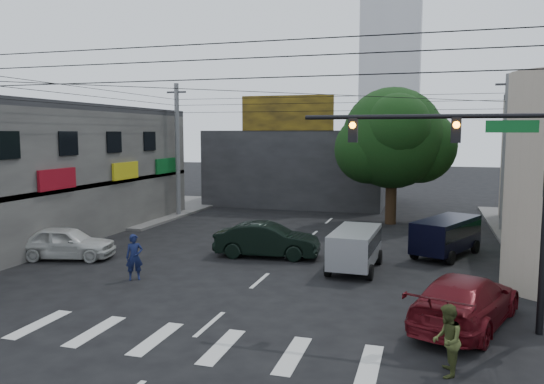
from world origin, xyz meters
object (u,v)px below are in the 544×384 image
at_px(maroon_sedan, 465,300).
at_px(pedestrian_olive, 447,340).
at_px(silver_minivan, 355,250).
at_px(dark_sedan, 267,240).
at_px(white_compact, 66,243).
at_px(utility_pole_far_left, 178,151).
at_px(traffic_officer, 134,257).
at_px(traffic_gantry, 485,167).
at_px(street_tree, 392,138).
at_px(navy_van, 446,237).
at_px(utility_pole_far_right, 505,154).

height_order(maroon_sedan, pedestrian_olive, pedestrian_olive).
distance_m(maroon_sedan, silver_minivan, 6.96).
distance_m(dark_sedan, silver_minivan, 4.48).
bearing_deg(white_compact, utility_pole_far_left, -10.29).
bearing_deg(pedestrian_olive, white_compact, -112.46).
bearing_deg(maroon_sedan, traffic_officer, 11.95).
xyz_separation_m(dark_sedan, silver_minivan, (4.29, -1.26, 0.06)).
height_order(utility_pole_far_left, pedestrian_olive, utility_pole_far_left).
height_order(traffic_gantry, utility_pole_far_left, utility_pole_far_left).
bearing_deg(traffic_officer, street_tree, 28.00).
distance_m(street_tree, traffic_officer, 19.05).
bearing_deg(pedestrian_olive, dark_sedan, -141.77).
height_order(street_tree, navy_van, street_tree).
height_order(navy_van, traffic_officer, traffic_officer).
distance_m(maroon_sedan, traffic_officer, 12.40).
bearing_deg(maroon_sedan, traffic_gantry, -177.13).
distance_m(utility_pole_far_left, silver_minivan, 18.26).
bearing_deg(street_tree, utility_pole_far_left, -176.05).
xyz_separation_m(navy_van, traffic_officer, (-12.00, -7.80, 0.02)).
xyz_separation_m(utility_pole_far_right, traffic_officer, (-15.33, -15.25, -3.68)).
xyz_separation_m(utility_pole_far_left, dark_sedan, (9.58, -10.01, -3.80)).
xyz_separation_m(maroon_sedan, navy_van, (-0.30, 9.45, 0.11)).
relative_size(utility_pole_far_right, white_compact, 1.94).
height_order(street_tree, maroon_sedan, street_tree).
distance_m(utility_pole_far_right, white_compact, 24.39).
xyz_separation_m(utility_pole_far_right, maroon_sedan, (-3.04, -16.89, -3.81)).
distance_m(utility_pole_far_right, traffic_officer, 21.94).
distance_m(white_compact, pedestrian_olive, 18.19).
relative_size(utility_pole_far_right, pedestrian_olive, 5.27).
bearing_deg(utility_pole_far_right, dark_sedan, -138.77).
xyz_separation_m(white_compact, silver_minivan, (13.12, 1.76, 0.11)).
bearing_deg(white_compact, dark_sedan, -84.67).
distance_m(navy_van, pedestrian_olive, 13.10).
distance_m(traffic_gantry, utility_pole_far_right, 17.21).
relative_size(silver_minivan, traffic_officer, 2.24).
bearing_deg(dark_sedan, pedestrian_olive, -148.98).
bearing_deg(street_tree, silver_minivan, -92.93).
height_order(utility_pole_far_left, silver_minivan, utility_pole_far_left).
relative_size(street_tree, traffic_gantry, 1.21).
relative_size(traffic_gantry, utility_pole_far_left, 0.78).
bearing_deg(utility_pole_far_left, traffic_officer, -69.61).
bearing_deg(utility_pole_far_left, dark_sedan, -46.25).
bearing_deg(street_tree, utility_pole_far_right, -8.75).
bearing_deg(traffic_officer, utility_pole_far_left, 76.92).
distance_m(utility_pole_far_left, white_compact, 13.61).
bearing_deg(white_compact, pedestrian_olive, -127.95).
height_order(street_tree, white_compact, street_tree).
distance_m(utility_pole_far_left, maroon_sedan, 24.95).
xyz_separation_m(utility_pole_far_left, white_compact, (0.75, -13.03, -3.84)).
distance_m(street_tree, dark_sedan, 12.93).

